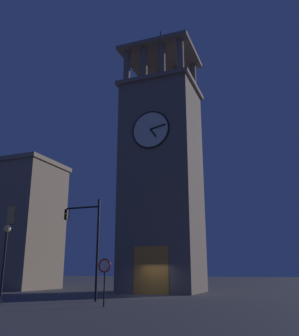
% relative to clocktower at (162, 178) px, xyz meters
% --- Properties ---
extents(ground_plane, '(200.00, 200.00, 0.00)m').
position_rel_clocktower_xyz_m(ground_plane, '(-0.49, 4.67, -10.84)').
color(ground_plane, '#4C4C51').
extents(clocktower, '(7.64, 6.75, 27.77)m').
position_rel_clocktower_xyz_m(clocktower, '(0.00, 0.00, 0.00)').
color(clocktower, '#75665B').
rests_on(clocktower, ground_plane).
extents(traffic_signal_near, '(2.78, 0.41, 6.72)m').
position_rel_clocktower_xyz_m(traffic_signal_near, '(1.49, 11.26, -6.53)').
color(traffic_signal_near, black).
rests_on(traffic_signal_near, ground_plane).
extents(street_lamp, '(0.44, 0.44, 4.65)m').
position_rel_clocktower_xyz_m(street_lamp, '(4.75, 15.44, -7.55)').
color(street_lamp, black).
rests_on(street_lamp, ground_plane).
extents(no_horn_sign, '(0.78, 0.14, 2.59)m').
position_rel_clocktower_xyz_m(no_horn_sign, '(-1.60, 14.53, -8.82)').
color(no_horn_sign, black).
rests_on(no_horn_sign, ground_plane).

